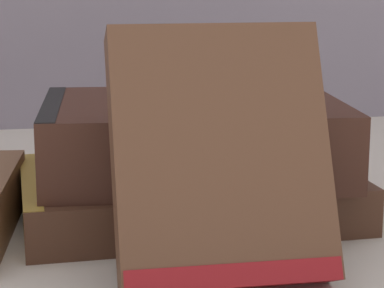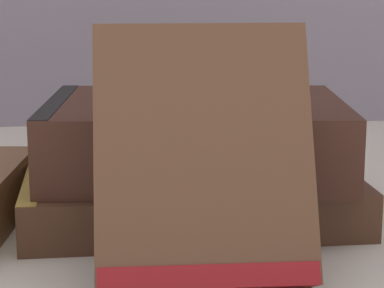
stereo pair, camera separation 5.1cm
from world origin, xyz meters
TOP-DOWN VIEW (x-y plane):
  - ground_plane at (0.00, 0.00)m, footprint 3.00×3.00m
  - book_flat_bottom at (0.04, 0.02)m, footprint 0.23×0.16m
  - book_flat_top at (0.04, 0.02)m, footprint 0.21×0.16m
  - book_leaning_front at (0.04, -0.10)m, footprint 0.12×0.08m
  - pocket_watch at (0.08, -0.01)m, footprint 0.05×0.05m
  - reading_glasses at (-0.04, 0.19)m, footprint 0.11×0.08m

SIDE VIEW (x-z plane):
  - ground_plane at x=0.00m, z-range 0.00..0.00m
  - reading_glasses at x=-0.04m, z-range 0.00..0.00m
  - book_flat_bottom at x=0.04m, z-range 0.00..0.03m
  - book_flat_top at x=0.04m, z-range 0.03..0.08m
  - book_leaning_front at x=0.04m, z-range 0.00..0.13m
  - pocket_watch at x=0.08m, z-range 0.08..0.09m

